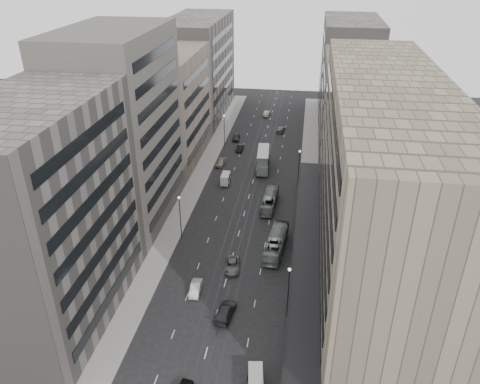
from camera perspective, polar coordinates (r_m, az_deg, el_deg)
The scene contains 28 objects.
ground at distance 71.77m, azimuth -1.95°, elevation -11.50°, with size 220.00×220.00×0.00m, color black.
sidewalk_right at distance 102.63m, azimuth 8.37°, elevation 1.27°, with size 4.00×125.00×0.15m, color gray.
sidewalk_left at distance 105.05m, azimuth -4.81°, elevation 2.13°, with size 4.00×125.00×0.15m, color gray.
department_store at distance 70.45m, azimuth 16.49°, elevation 0.93°, with size 19.20×60.00×30.00m.
building_right_mid at distance 112.21m, azimuth 13.83°, elevation 9.68°, with size 15.00×28.00×24.00m, color #544F48.
building_right_far at distance 140.55m, azimuth 13.07°, elevation 14.21°, with size 15.00×32.00×28.00m, color slate.
building_left_a at distance 64.15m, azimuth -22.81°, elevation -2.93°, with size 15.00×28.00×30.00m, color slate.
building_left_b at distance 85.08m, azimuth -14.34°, elevation 7.41°, with size 15.00×26.00×34.00m, color #544F48.
building_left_c at distance 110.52m, azimuth -8.97°, elevation 10.14°, with size 15.00×28.00×25.00m, color gray.
building_left_d at distance 140.86m, azimuth -5.12°, elevation 14.82°, with size 15.00×38.00×28.00m, color slate.
lamp_right_near at distance 63.84m, azimuth 5.94°, elevation -11.45°, with size 0.44×0.44×8.32m.
lamp_right_far at distance 98.17m, azimuth 7.21°, elevation 3.39°, with size 0.44×0.44×8.32m.
lamp_left_near at distance 80.34m, azimuth -7.33°, elevation -2.50°, with size 0.44×0.44×8.32m.
lamp_left_far at distance 118.43m, azimuth -1.94°, elevation 7.94°, with size 0.44×0.44×8.32m.
bus_near at distance 78.66m, azimuth 4.43°, elevation -6.21°, with size 2.58×11.04×3.08m, color gray.
bus_far at distance 91.43m, azimuth 3.65°, elevation -1.03°, with size 2.37×10.14×2.83m, color gray.
double_decker at distance 106.09m, azimuth 2.83°, elevation 3.97°, with size 3.17×8.98×4.84m.
vw_microbus at distance 57.92m, azimuth 1.92°, elevation -22.02°, with size 2.29×4.24×2.19m.
panel_van at distance 100.17m, azimuth -1.78°, elevation 1.65°, with size 1.87×3.73×2.34m.
sedan_1 at distance 70.74m, azimuth -5.45°, elevation -11.60°, with size 1.45×4.16×1.37m, color silver.
sedan_2 at distance 74.86m, azimuth -0.96°, elevation -8.92°, with size 2.24×4.85×1.35m, color #5F5F62.
sedan_3 at distance 66.57m, azimuth -1.81°, elevation -14.36°, with size 2.17×5.34×1.55m, color #262528.
sedan_4 at distance 109.27m, azimuth -2.35°, elevation 3.66°, with size 1.79×4.46×1.52m, color #9C9581.
sedan_5 at distance 117.30m, azimuth -0.01°, elevation 5.39°, with size 1.44×4.12×1.36m, color black.
sedan_6 at distance 113.08m, azimuth 3.00°, elevation 4.47°, with size 2.32×5.03×1.40m, color beige.
sedan_7 at distance 130.41m, azimuth 4.99°, elevation 7.65°, with size 1.92×4.72×1.37m, color slate.
sedan_8 at distance 124.02m, azimuth -0.48°, elevation 6.70°, with size 1.78×4.43×1.51m, color #2A2A2D.
sedan_9 at distance 142.92m, azimuth 3.28°, elevation 9.56°, with size 1.58×4.52×1.49m, color #C0B29F.
Camera 1 is at (10.45, -54.53, 45.48)m, focal length 35.00 mm.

